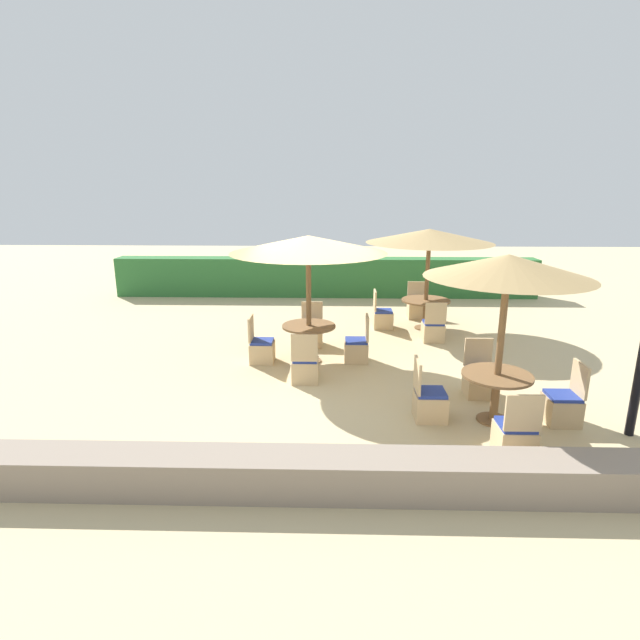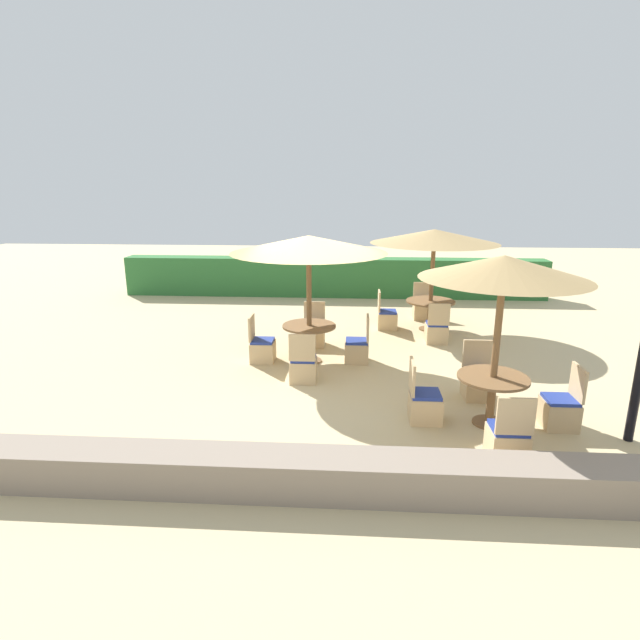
{
  "view_description": "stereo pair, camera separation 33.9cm",
  "coord_description": "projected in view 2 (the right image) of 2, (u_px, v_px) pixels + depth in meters",
  "views": [
    {
      "loc": [
        0.25,
        -8.54,
        3.39
      ],
      "look_at": [
        0.0,
        0.6,
        0.9
      ],
      "focal_mm": 28.0,
      "sensor_mm": 36.0,
      "label": 1
    },
    {
      "loc": [
        0.59,
        -8.53,
        3.39
      ],
      "look_at": [
        0.0,
        0.6,
        0.9
      ],
      "focal_mm": 28.0,
      "sensor_mm": 36.0,
      "label": 2
    }
  ],
  "objects": [
    {
      "name": "round_table_front_right",
      "position": [
        492.0,
        387.0,
        7.17
      ],
      "size": [
        1.01,
        1.01,
        0.74
      ],
      "color": "brown",
      "rests_on": "ground_plane"
    },
    {
      "name": "parasol_center",
      "position": [
        309.0,
        245.0,
        9.29
      ],
      "size": [
        2.96,
        2.96,
        2.48
      ],
      "color": "brown",
      "rests_on": "ground_plane"
    },
    {
      "name": "patio_chair_center_east",
      "position": [
        357.0,
        349.0,
        9.82
      ],
      "size": [
        0.46,
        0.46,
        0.93
      ],
      "rotation": [
        0.0,
        0.0,
        1.57
      ],
      "color": "tan",
      "rests_on": "ground_plane"
    },
    {
      "name": "patio_chair_front_right_south",
      "position": [
        508.0,
        441.0,
        6.3
      ],
      "size": [
        0.46,
        0.46,
        0.93
      ],
      "color": "tan",
      "rests_on": "ground_plane"
    },
    {
      "name": "round_table_center",
      "position": [
        309.0,
        333.0,
        9.74
      ],
      "size": [
        1.04,
        1.04,
        0.75
      ],
      "color": "brown",
      "rests_on": "ground_plane"
    },
    {
      "name": "patio_chair_back_right_west",
      "position": [
        387.0,
        318.0,
        12.09
      ],
      "size": [
        0.46,
        0.46,
        0.93
      ],
      "rotation": [
        0.0,
        0.0,
        -1.57
      ],
      "color": "tan",
      "rests_on": "ground_plane"
    },
    {
      "name": "patio_chair_center_south",
      "position": [
        303.0,
        367.0,
        8.82
      ],
      "size": [
        0.46,
        0.46,
        0.93
      ],
      "color": "tan",
      "rests_on": "ground_plane"
    },
    {
      "name": "parasol_front_right",
      "position": [
        504.0,
        268.0,
        6.71
      ],
      "size": [
        2.28,
        2.28,
        2.47
      ],
      "color": "brown",
      "rests_on": "ground_plane"
    },
    {
      "name": "patio_chair_center_north",
      "position": [
        314.0,
        334.0,
        10.83
      ],
      "size": [
        0.46,
        0.46,
        0.93
      ],
      "rotation": [
        0.0,
        0.0,
        3.14
      ],
      "color": "tan",
      "rests_on": "ground_plane"
    },
    {
      "name": "patio_chair_front_right_north",
      "position": [
        478.0,
        382.0,
        8.15
      ],
      "size": [
        0.46,
        0.46,
        0.93
      ],
      "rotation": [
        0.0,
        0.0,
        3.14
      ],
      "color": "tan",
      "rests_on": "ground_plane"
    },
    {
      "name": "ground_plane",
      "position": [
        318.0,
        376.0,
        9.14
      ],
      "size": [
        40.0,
        40.0,
        0.0
      ],
      "primitive_type": "plane",
      "color": "#C6B284"
    },
    {
      "name": "stone_border",
      "position": [
        296.0,
        474.0,
        5.62
      ],
      "size": [
        10.0,
        0.56,
        0.47
      ],
      "primitive_type": "cube",
      "color": "gray",
      "rests_on": "ground_plane"
    },
    {
      "name": "hedge_row",
      "position": [
        333.0,
        277.0,
        15.57
      ],
      "size": [
        13.0,
        0.7,
        1.19
      ],
      "primitive_type": "cube",
      "color": "#2D6B33",
      "rests_on": "ground_plane"
    },
    {
      "name": "patio_chair_back_right_south",
      "position": [
        436.0,
        331.0,
        11.01
      ],
      "size": [
        0.46,
        0.46,
        0.93
      ],
      "color": "tan",
      "rests_on": "ground_plane"
    },
    {
      "name": "patio_chair_front_right_east",
      "position": [
        560.0,
        410.0,
        7.15
      ],
      "size": [
        0.46,
        0.46,
        0.93
      ],
      "rotation": [
        0.0,
        0.0,
        1.57
      ],
      "color": "tan",
      "rests_on": "ground_plane"
    },
    {
      "name": "round_table_back_right",
      "position": [
        430.0,
        306.0,
        11.92
      ],
      "size": [
        1.16,
        1.16,
        0.72
      ],
      "color": "brown",
      "rests_on": "ground_plane"
    },
    {
      "name": "patio_chair_back_right_north",
      "position": [
        422.0,
        309.0,
        12.97
      ],
      "size": [
        0.46,
        0.46,
        0.93
      ],
      "rotation": [
        0.0,
        0.0,
        3.14
      ],
      "color": "tan",
      "rests_on": "ground_plane"
    },
    {
      "name": "parasol_back_right",
      "position": [
        434.0,
        237.0,
        11.48
      ],
      "size": [
        2.96,
        2.96,
        2.4
      ],
      "color": "brown",
      "rests_on": "ground_plane"
    },
    {
      "name": "patio_chair_center_west",
      "position": [
        262.0,
        348.0,
        9.84
      ],
      "size": [
        0.46,
        0.46,
        0.93
      ],
      "rotation": [
        0.0,
        0.0,
        -1.57
      ],
      "color": "tan",
      "rests_on": "ground_plane"
    },
    {
      "name": "patio_chair_front_right_west",
      "position": [
        424.0,
        404.0,
        7.35
      ],
      "size": [
        0.46,
        0.46,
        0.93
      ],
      "rotation": [
        0.0,
        0.0,
        -1.57
      ],
      "color": "tan",
      "rests_on": "ground_plane"
    }
  ]
}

